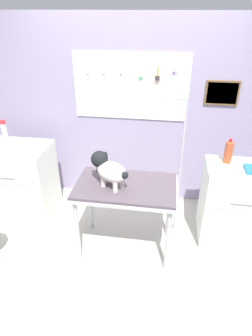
{
  "coord_description": "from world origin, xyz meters",
  "views": [
    {
      "loc": [
        0.44,
        -2.14,
        2.34
      ],
      "look_at": [
        0.08,
        0.2,
        1.01
      ],
      "focal_mm": 31.0,
      "sensor_mm": 36.0,
      "label": 1
    }
  ],
  "objects_px": {
    "soda_bottle": "(229,152)",
    "counter_left": "(20,179)",
    "dog": "(108,169)",
    "grooming_table": "(126,192)",
    "cabinet_right": "(234,204)",
    "grooming_arm": "(178,177)"
  },
  "relations": [
    {
      "from": "dog",
      "to": "cabinet_right",
      "type": "xyz_separation_m",
      "value": [
        1.3,
        0.36,
        -0.53
      ]
    },
    {
      "from": "cabinet_right",
      "to": "dog",
      "type": "bearing_deg",
      "value": -164.48
    },
    {
      "from": "grooming_arm",
      "to": "soda_bottle",
      "type": "xyz_separation_m",
      "value": [
        0.49,
        0.11,
        0.28
      ]
    },
    {
      "from": "grooming_arm",
      "to": "dog",
      "type": "xyz_separation_m",
      "value": [
        -0.68,
        -0.36,
        0.23
      ]
    },
    {
      "from": "counter_left",
      "to": "soda_bottle",
      "type": "bearing_deg",
      "value": -0.69
    },
    {
      "from": "grooming_table",
      "to": "cabinet_right",
      "type": "bearing_deg",
      "value": 16.48
    },
    {
      "from": "grooming_table",
      "to": "grooming_arm",
      "type": "relative_size",
      "value": 0.64
    },
    {
      "from": "grooming_table",
      "to": "grooming_arm",
      "type": "distance_m",
      "value": 0.62
    },
    {
      "from": "counter_left",
      "to": "dog",
      "type": "bearing_deg",
      "value": -21.72
    },
    {
      "from": "dog",
      "to": "soda_bottle",
      "type": "height_order",
      "value": "soda_bottle"
    },
    {
      "from": "dog",
      "to": "cabinet_right",
      "type": "height_order",
      "value": "dog"
    },
    {
      "from": "dog",
      "to": "counter_left",
      "type": "height_order",
      "value": "dog"
    },
    {
      "from": "dog",
      "to": "soda_bottle",
      "type": "distance_m",
      "value": 1.26
    },
    {
      "from": "grooming_table",
      "to": "counter_left",
      "type": "xyz_separation_m",
      "value": [
        -1.41,
        0.47,
        -0.27
      ]
    },
    {
      "from": "grooming_table",
      "to": "soda_bottle",
      "type": "xyz_separation_m",
      "value": [
        1.01,
        0.44,
        0.31
      ]
    },
    {
      "from": "cabinet_right",
      "to": "soda_bottle",
      "type": "distance_m",
      "value": 0.6
    },
    {
      "from": "cabinet_right",
      "to": "soda_bottle",
      "type": "bearing_deg",
      "value": 141.73
    },
    {
      "from": "grooming_table",
      "to": "soda_bottle",
      "type": "distance_m",
      "value": 1.14
    },
    {
      "from": "soda_bottle",
      "to": "counter_left",
      "type": "bearing_deg",
      "value": 179.31
    },
    {
      "from": "cabinet_right",
      "to": "soda_bottle",
      "type": "xyz_separation_m",
      "value": [
        -0.13,
        0.1,
        0.57
      ]
    },
    {
      "from": "grooming_arm",
      "to": "cabinet_right",
      "type": "relative_size",
      "value": 1.77
    },
    {
      "from": "grooming_arm",
      "to": "counter_left",
      "type": "relative_size",
      "value": 1.78
    }
  ]
}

